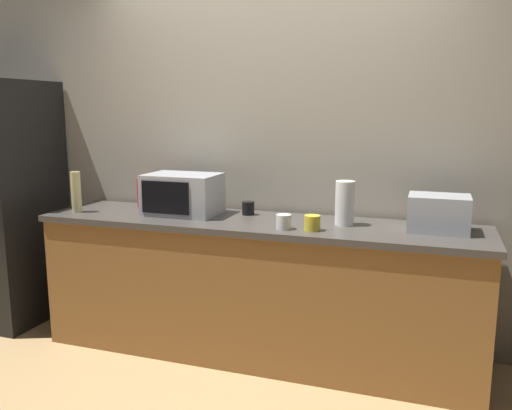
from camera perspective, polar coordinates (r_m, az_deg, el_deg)
name	(u,v)px	position (r m, az deg, el deg)	size (l,w,h in m)	color
ground_plane	(234,382)	(3.32, -2.36, -18.49)	(8.00, 8.00, 0.00)	tan
back_wall	(275,145)	(3.68, 2.08, 6.45)	(6.40, 0.10, 2.70)	#B2A893
counter_run	(256,288)	(3.48, 0.00, -8.93)	(2.84, 0.64, 0.90)	brown
refrigerator	(0,202)	(4.45, -25.84, 0.26)	(0.72, 0.73, 1.80)	black
microwave	(183,194)	(3.58, -7.91, 1.18)	(0.48, 0.35, 0.27)	#B7BABF
toaster_oven	(439,213)	(3.22, 19.08, -0.85)	(0.34, 0.26, 0.21)	#B7BABF
paper_towel_roll	(345,203)	(3.25, 9.55, 0.19)	(0.12, 0.12, 0.27)	white
bottle_vinegar	(76,192)	(3.81, -18.81, 1.34)	(0.07, 0.07, 0.28)	beige
bottle_hot_sauce	(142,193)	(3.90, -12.15, 1.29)	(0.07, 0.07, 0.20)	red
mug_white	(284,222)	(3.11, 3.00, -1.82)	(0.09, 0.09, 0.09)	white
mug_yellow	(312,223)	(3.09, 6.10, -1.93)	(0.09, 0.09, 0.09)	yellow
mug_black	(248,208)	(3.53, -0.85, -0.34)	(0.08, 0.08, 0.09)	black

